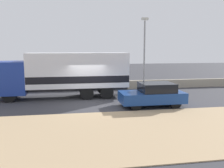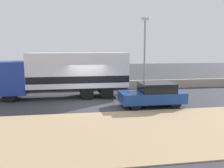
% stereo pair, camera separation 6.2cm
% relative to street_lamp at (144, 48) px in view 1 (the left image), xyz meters
% --- Properties ---
extents(ground_plane, '(80.00, 80.00, 0.00)m').
position_rel_street_lamp_xyz_m(ground_plane, '(-5.17, -4.86, -3.62)').
color(ground_plane, '#38383D').
extents(dirt_shoulder_foreground, '(60.00, 6.65, 0.04)m').
position_rel_street_lamp_xyz_m(dirt_shoulder_foreground, '(-5.17, -10.49, -3.60)').
color(dirt_shoulder_foreground, tan).
rests_on(dirt_shoulder_foreground, ground_plane).
extents(stone_wall_backdrop, '(60.00, 0.35, 0.75)m').
position_rel_street_lamp_xyz_m(stone_wall_backdrop, '(-5.17, 0.65, -3.24)').
color(stone_wall_backdrop, '#A39984').
rests_on(stone_wall_backdrop, ground_plane).
extents(street_lamp, '(0.56, 0.28, 6.16)m').
position_rel_street_lamp_xyz_m(street_lamp, '(0.00, 0.00, 0.00)').
color(street_lamp, gray).
rests_on(street_lamp, ground_plane).
extents(box_truck, '(9.34, 2.40, 3.28)m').
position_rel_street_lamp_xyz_m(box_truck, '(-6.60, -2.37, -1.81)').
color(box_truck, navy).
rests_on(box_truck, ground_plane).
extents(car_hatchback, '(3.99, 1.89, 1.47)m').
position_rel_street_lamp_xyz_m(car_hatchback, '(-1.26, -6.08, -2.88)').
color(car_hatchback, navy).
rests_on(car_hatchback, ground_plane).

